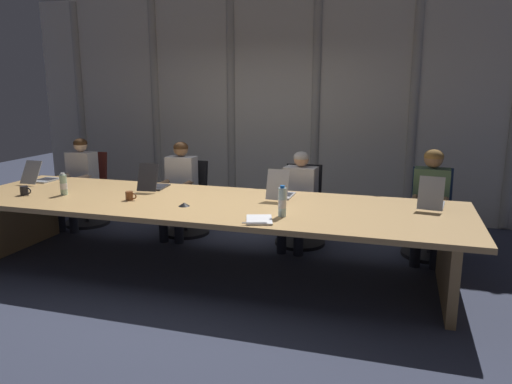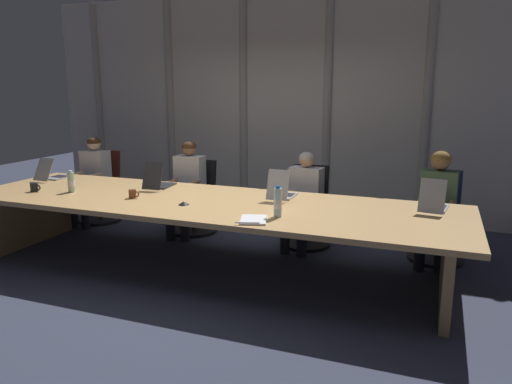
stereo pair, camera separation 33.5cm
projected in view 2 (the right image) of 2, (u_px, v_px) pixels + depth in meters
ground_plane at (206, 268)px, 5.05m from camera, size 15.31×15.31×0.00m
conference_table at (204, 212)px, 4.92m from camera, size 5.15×1.48×0.73m
curtain_backdrop at (282, 105)px, 7.03m from camera, size 7.66×0.17×3.18m
laptop_left_end at (54, 175)px, 6.00m from camera, size 0.22×0.46×0.27m
laptop_left_mid at (159, 182)px, 5.50m from camera, size 0.26×0.46×0.31m
laptop_center at (282, 192)px, 4.99m from camera, size 0.22×0.43×0.31m
laptop_right_mid at (434, 204)px, 4.50m from camera, size 0.28×0.47×0.32m
office_chair_left_end at (101, 195)px, 6.82m from camera, size 0.60×0.60×0.97m
office_chair_left_mid at (195, 205)px, 6.30m from camera, size 0.60×0.60×0.92m
office_chair_center at (307, 215)px, 5.78m from camera, size 0.60×0.60×0.94m
office_chair_right_mid at (438, 227)px, 5.27m from camera, size 0.60×0.60×0.97m
person_left_end at (92, 176)px, 6.60m from camera, size 0.38×0.55×1.18m
person_left_mid at (187, 183)px, 6.09m from camera, size 0.38×0.56×1.19m
person_center at (303, 195)px, 5.57m from camera, size 0.42×0.57×1.12m
person_right_mid at (437, 200)px, 5.07m from camera, size 0.41×0.57×1.20m
water_bottle_primary at (71, 182)px, 5.27m from camera, size 0.07×0.07×0.24m
water_bottle_secondary at (278, 203)px, 4.26m from camera, size 0.07×0.07×0.28m
coffee_mug_near at (133, 194)px, 4.99m from camera, size 0.12×0.08×0.09m
coffee_mug_far at (35, 187)px, 5.30m from camera, size 0.13×0.08×0.10m
conference_mic_left_side at (184, 203)px, 4.71m from camera, size 0.11×0.11×0.03m
spiral_notepad at (253, 220)px, 4.15m from camera, size 0.30×0.36×0.03m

